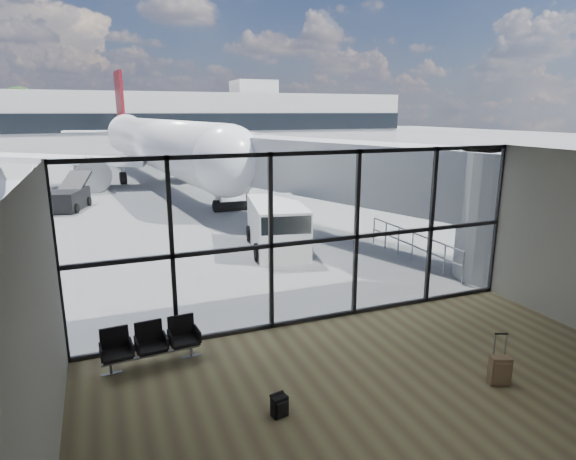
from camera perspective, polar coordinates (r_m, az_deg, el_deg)
ground at (r=51.34m, az=-15.91°, el=7.27°), size 220.00×220.00×0.00m
lounge_shell at (r=8.29m, az=17.29°, el=-6.34°), size 12.02×8.01×4.51m
glass_curtain_wall at (r=12.32m, az=3.21°, el=-1.10°), size 12.10×0.12×4.50m
jet_bridge at (r=20.61m, az=7.46°, el=6.32°), size 8.00×16.50×4.33m
apron_railing at (r=18.41m, az=14.53°, el=-1.40°), size 0.06×5.46×1.11m
far_terminal at (r=72.92m, az=-18.45°, el=12.22°), size 80.00×12.20×11.00m
tree_5 at (r=83.41m, az=-29.13°, el=12.48°), size 6.27×6.27×9.03m
seating_row at (r=11.26m, az=-16.00°, el=-12.55°), size 2.11×0.74×0.94m
backpack at (r=9.32m, az=-0.99°, el=-20.14°), size 0.32×0.31×0.44m
suitcase at (r=11.03m, az=23.83°, el=-14.96°), size 0.46×0.40×1.08m
airliner at (r=40.36m, az=-15.44°, el=9.85°), size 32.24×37.46×9.66m
service_van at (r=19.20m, az=-1.29°, el=0.49°), size 2.80×4.70×1.92m
belt_loader at (r=30.09m, az=-24.53°, el=3.48°), size 2.57×4.44×1.94m
mobile_stairs at (r=23.77m, az=-30.30°, el=0.17°), size 2.48×3.71×2.40m
traffic_cone_b at (r=23.17m, az=-0.28°, el=1.10°), size 0.45×0.45×0.64m
traffic_cone_c at (r=29.38m, az=-1.26°, el=3.74°), size 0.39×0.39×0.55m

